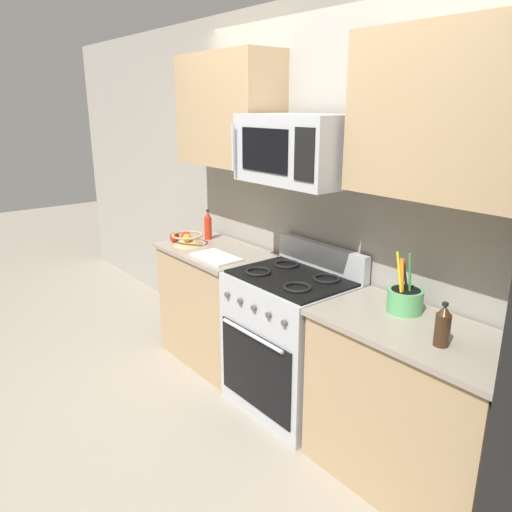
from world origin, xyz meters
TOP-DOWN VIEW (x-y plane):
  - ground_plane at (0.00, 0.00)m, footprint 16.00×16.00m
  - wall_back at (0.00, 1.03)m, footprint 8.00×0.10m
  - counter_left at (-0.84, 0.67)m, footprint 0.91×0.58m
  - range_oven at (-0.00, 0.67)m, footprint 0.76×0.63m
  - counter_right at (0.91, 0.67)m, footprint 1.05×0.58m
  - microwave at (-0.00, 0.69)m, footprint 0.73×0.44m
  - upper_cabinets_left at (-0.85, 0.81)m, footprint 0.90×0.34m
  - upper_cabinets_right at (0.92, 0.81)m, footprint 1.04×0.34m
  - utensil_crock at (0.75, 0.78)m, footprint 0.18×0.18m
  - fruit_basket at (-1.08, 0.56)m, footprint 0.25×0.25m
  - apple_loose at (-1.22, 0.53)m, footprint 0.08×0.08m
  - cutting_board at (-0.65, 0.54)m, footprint 0.37×0.22m
  - bottle_hot_sauce at (-1.12, 0.78)m, footprint 0.06×0.06m
  - bottle_soy at (1.09, 0.58)m, footprint 0.07×0.07m

SIDE VIEW (x-z plane):
  - ground_plane at x=0.00m, z-range 0.00..0.00m
  - counter_right at x=0.91m, z-range 0.00..0.91m
  - counter_left at x=-0.84m, z-range 0.00..0.91m
  - range_oven at x=0.00m, z-range -0.07..1.02m
  - cutting_board at x=-0.65m, z-range 0.91..0.93m
  - apple_loose at x=-1.22m, z-range 0.91..0.99m
  - fruit_basket at x=-1.08m, z-range 0.91..1.01m
  - utensil_crock at x=0.75m, z-range 0.82..1.14m
  - bottle_soy at x=1.09m, z-range 0.90..1.11m
  - bottle_hot_sauce at x=-1.12m, z-range 0.90..1.14m
  - wall_back at x=0.00m, z-range 0.00..2.60m
  - microwave at x=0.00m, z-range 1.51..1.90m
  - upper_cabinets_left at x=-0.85m, z-range 1.53..2.30m
  - upper_cabinets_right at x=0.92m, z-range 1.53..2.30m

